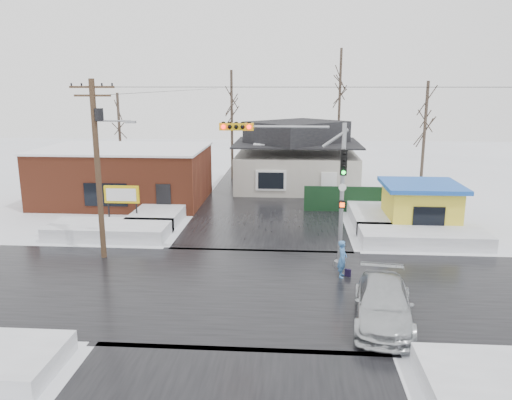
# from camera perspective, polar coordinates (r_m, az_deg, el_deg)

# --- Properties ---
(ground) EXTENTS (120.00, 120.00, 0.00)m
(ground) POSITION_cam_1_polar(r_m,az_deg,el_deg) (22.15, -0.35, -10.12)
(ground) COLOR white
(ground) RESTS_ON ground
(road_ns) EXTENTS (10.00, 120.00, 0.02)m
(road_ns) POSITION_cam_1_polar(r_m,az_deg,el_deg) (22.14, -0.35, -10.10)
(road_ns) COLOR black
(road_ns) RESTS_ON ground
(road_ew) EXTENTS (120.00, 10.00, 0.02)m
(road_ew) POSITION_cam_1_polar(r_m,az_deg,el_deg) (22.14, -0.35, -10.10)
(road_ew) COLOR black
(road_ew) RESTS_ON ground
(snowbank_nw) EXTENTS (7.00, 3.00, 0.80)m
(snowbank_nw) POSITION_cam_1_polar(r_m,az_deg,el_deg) (30.44, -16.44, -3.34)
(snowbank_nw) COLOR white
(snowbank_nw) RESTS_ON ground
(snowbank_ne) EXTENTS (7.00, 3.00, 0.80)m
(snowbank_ne) POSITION_cam_1_polar(r_m,az_deg,el_deg) (29.48, 18.54, -4.02)
(snowbank_ne) COLOR white
(snowbank_ne) RESTS_ON ground
(snowbank_nside_w) EXTENTS (3.00, 8.00, 0.80)m
(snowbank_nside_w) POSITION_cam_1_polar(r_m,az_deg,el_deg) (34.44, -10.45, -1.13)
(snowbank_nside_w) COLOR white
(snowbank_nside_w) RESTS_ON ground
(snowbank_nside_e) EXTENTS (3.00, 8.00, 0.80)m
(snowbank_nside_e) POSITION_cam_1_polar(r_m,az_deg,el_deg) (33.78, 13.21, -1.54)
(snowbank_nside_e) COLOR white
(snowbank_nside_e) RESTS_ON ground
(traffic_signal) EXTENTS (6.05, 0.68, 7.00)m
(traffic_signal) POSITION_cam_1_polar(r_m,az_deg,el_deg) (23.65, 6.10, 2.81)
(traffic_signal) COLOR gray
(traffic_signal) RESTS_ON ground
(utility_pole) EXTENTS (3.15, 0.44, 9.00)m
(utility_pole) POSITION_cam_1_polar(r_m,az_deg,el_deg) (25.88, -17.56, 4.45)
(utility_pole) COLOR #382619
(utility_pole) RESTS_ON ground
(brick_building) EXTENTS (12.20, 8.20, 4.12)m
(brick_building) POSITION_cam_1_polar(r_m,az_deg,el_deg) (38.98, -14.80, 2.83)
(brick_building) COLOR brown
(brick_building) RESTS_ON ground
(marquee_sign) EXTENTS (2.20, 0.21, 2.55)m
(marquee_sign) POSITION_cam_1_polar(r_m,az_deg,el_deg) (32.34, -15.09, 0.48)
(marquee_sign) COLOR black
(marquee_sign) RESTS_ON ground
(house) EXTENTS (10.40, 8.40, 5.76)m
(house) POSITION_cam_1_polar(r_m,az_deg,el_deg) (42.73, 4.66, 4.83)
(house) COLOR beige
(house) RESTS_ON ground
(kiosk) EXTENTS (4.60, 4.60, 2.88)m
(kiosk) POSITION_cam_1_polar(r_m,az_deg,el_deg) (32.13, 18.26, -0.65)
(kiosk) COLOR yellow
(kiosk) RESTS_ON ground
(fence) EXTENTS (8.00, 0.12, 1.80)m
(fence) POSITION_cam_1_polar(r_m,az_deg,el_deg) (35.51, 11.97, 0.07)
(fence) COLOR black
(fence) RESTS_ON ground
(tree_far_left) EXTENTS (3.00, 3.00, 10.00)m
(tree_far_left) POSITION_cam_1_polar(r_m,az_deg,el_deg) (46.64, -2.81, 12.12)
(tree_far_left) COLOR #332821
(tree_far_left) RESTS_ON ground
(tree_far_mid) EXTENTS (3.00, 3.00, 12.00)m
(tree_far_mid) POSITION_cam_1_polar(r_m,az_deg,el_deg) (48.50, 9.63, 13.87)
(tree_far_mid) COLOR #332821
(tree_far_mid) RESTS_ON ground
(tree_far_right) EXTENTS (3.00, 3.00, 9.00)m
(tree_far_right) POSITION_cam_1_polar(r_m,az_deg,el_deg) (41.64, 18.92, 10.24)
(tree_far_right) COLOR #332821
(tree_far_right) RESTS_ON ground
(tree_far_west) EXTENTS (3.00, 3.00, 8.00)m
(tree_far_west) POSITION_cam_1_polar(r_m,az_deg,el_deg) (47.02, -15.47, 9.74)
(tree_far_west) COLOR #332821
(tree_far_west) RESTS_ON ground
(pedestrian) EXTENTS (0.57, 0.72, 1.75)m
(pedestrian) POSITION_cam_1_polar(r_m,az_deg,el_deg) (23.44, 9.84, -6.69)
(pedestrian) COLOR #4279BB
(pedestrian) RESTS_ON ground
(car) EXTENTS (2.76, 5.37, 1.49)m
(car) POSITION_cam_1_polar(r_m,az_deg,el_deg) (19.54, 14.34, -11.45)
(car) COLOR silver
(car) RESTS_ON ground
(shopping_bag) EXTENTS (0.30, 0.22, 0.35)m
(shopping_bag) POSITION_cam_1_polar(r_m,az_deg,el_deg) (23.77, 10.44, -8.22)
(shopping_bag) COLOR black
(shopping_bag) RESTS_ON ground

